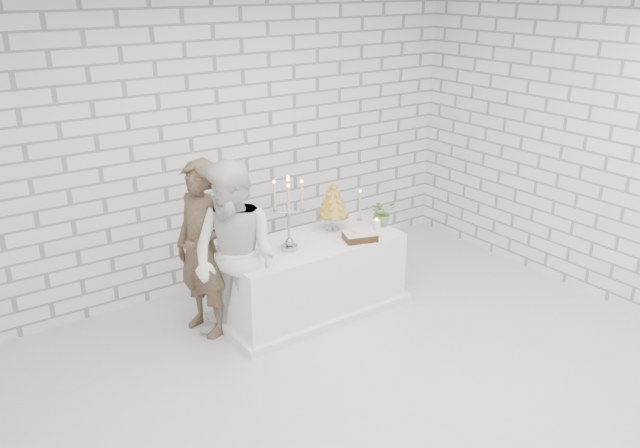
# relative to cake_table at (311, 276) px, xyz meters

# --- Properties ---
(ground) EXTENTS (6.00, 5.00, 0.01)m
(ground) POSITION_rel_cake_table_xyz_m (-0.37, -1.37, -0.38)
(ground) COLOR silver
(ground) RESTS_ON ground
(ceiling) EXTENTS (6.00, 5.00, 0.01)m
(ceiling) POSITION_rel_cake_table_xyz_m (-0.37, -1.37, 2.62)
(ceiling) COLOR white
(ceiling) RESTS_ON ground
(wall_back) EXTENTS (6.00, 0.01, 3.00)m
(wall_back) POSITION_rel_cake_table_xyz_m (-0.37, 1.13, 1.12)
(wall_back) COLOR white
(wall_back) RESTS_ON ground
(wall_right) EXTENTS (0.01, 5.00, 3.00)m
(wall_right) POSITION_rel_cake_table_xyz_m (2.63, -1.37, 1.12)
(wall_right) COLOR white
(wall_right) RESTS_ON ground
(cake_table) EXTENTS (1.80, 0.80, 0.75)m
(cake_table) POSITION_rel_cake_table_xyz_m (0.00, 0.00, 0.00)
(cake_table) COLOR white
(cake_table) RESTS_ON ground
(groom) EXTENTS (0.55, 0.70, 1.68)m
(groom) POSITION_rel_cake_table_xyz_m (-1.04, 0.24, 0.47)
(groom) COLOR #403122
(groom) RESTS_ON ground
(bride) EXTENTS (0.93, 1.03, 1.74)m
(bride) POSITION_rel_cake_table_xyz_m (-0.92, -0.18, 0.49)
(bride) COLOR white
(bride) RESTS_ON ground
(candelabra) EXTENTS (0.35, 0.35, 0.71)m
(candelabra) POSITION_rel_cake_table_xyz_m (-0.28, -0.05, 0.73)
(candelabra) COLOR #92929B
(candelabra) RESTS_ON cake_table
(croquembouche) EXTENTS (0.40, 0.40, 0.51)m
(croquembouche) POSITION_rel_cake_table_xyz_m (0.36, 0.13, 0.63)
(croquembouche) COLOR #A57624
(croquembouche) RESTS_ON cake_table
(chocolate_cake) EXTENTS (0.36, 0.31, 0.08)m
(chocolate_cake) POSITION_rel_cake_table_xyz_m (0.41, -0.25, 0.42)
(chocolate_cake) COLOR black
(chocolate_cake) RESTS_ON cake_table
(pillar_candle) EXTENTS (0.09, 0.09, 0.12)m
(pillar_candle) POSITION_rel_cake_table_xyz_m (0.69, -0.16, 0.44)
(pillar_candle) COLOR white
(pillar_candle) RESTS_ON cake_table
(extra_taper) EXTENTS (0.07, 0.07, 0.32)m
(extra_taper) POSITION_rel_cake_table_xyz_m (0.74, 0.17, 0.54)
(extra_taper) COLOR beige
(extra_taper) RESTS_ON cake_table
(flowers) EXTENTS (0.29, 0.26, 0.29)m
(flowers) POSITION_rel_cake_table_xyz_m (0.85, -0.07, 0.52)
(flowers) COLOR #4A7A35
(flowers) RESTS_ON cake_table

